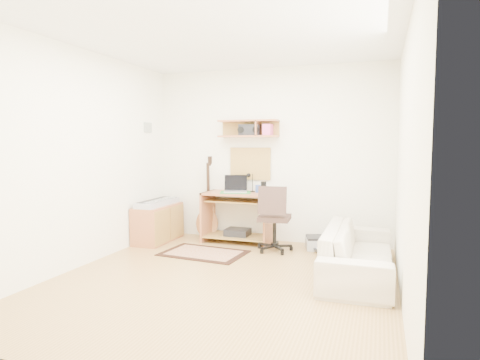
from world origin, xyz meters
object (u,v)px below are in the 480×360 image
(sofa, at_px, (359,243))
(printer, at_px, (322,243))
(desk, at_px, (238,217))
(cabinet, at_px, (158,223))
(task_chair, at_px, (275,218))

(sofa, bearing_deg, printer, 27.58)
(desk, relative_size, cabinet, 1.11)
(task_chair, xyz_separation_m, cabinet, (-1.81, -0.01, -0.19))
(printer, bearing_deg, cabinet, 172.21)
(desk, height_order, cabinet, desk)
(cabinet, bearing_deg, task_chair, 0.25)
(sofa, bearing_deg, desk, 59.83)
(desk, xyz_separation_m, printer, (1.25, -0.00, -0.29))
(desk, bearing_deg, task_chair, -26.59)
(desk, xyz_separation_m, task_chair, (0.65, -0.33, 0.09))
(task_chair, height_order, cabinet, task_chair)
(desk, xyz_separation_m, cabinet, (-1.16, -0.33, -0.10))
(printer, bearing_deg, task_chair, -167.54)
(cabinet, relative_size, printer, 2.05)
(desk, height_order, task_chair, task_chair)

